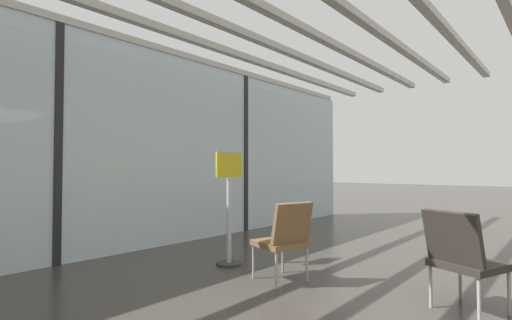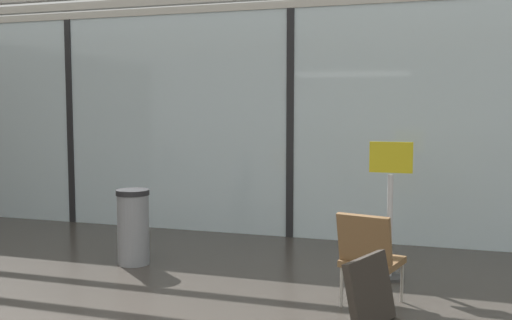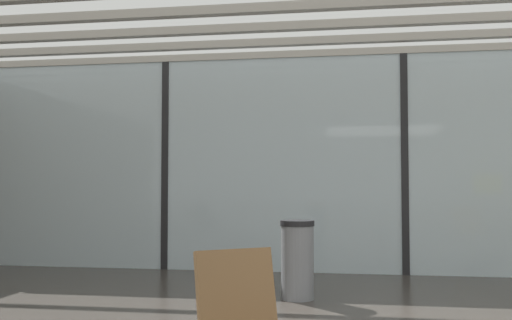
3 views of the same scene
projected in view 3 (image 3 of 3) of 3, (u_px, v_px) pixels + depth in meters
glass_curtain_wall at (404, 163)px, 7.95m from camera, size 14.00×0.08×3.12m
window_mullion_0 at (166, 165)px, 8.49m from camera, size 0.10×0.12×3.12m
window_mullion_1 at (404, 163)px, 7.95m from camera, size 0.10×0.12×3.12m
parked_airplane at (334, 156)px, 12.41m from camera, size 11.86×3.78×3.78m
lounge_chair_1 at (245, 319)px, 3.17m from camera, size 0.69×0.70×0.87m
trash_bin at (297, 259)px, 6.19m from camera, size 0.38×0.38×0.86m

